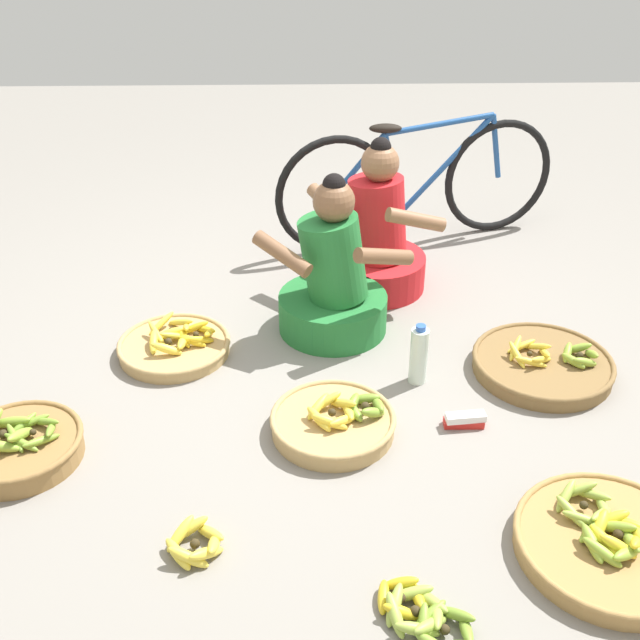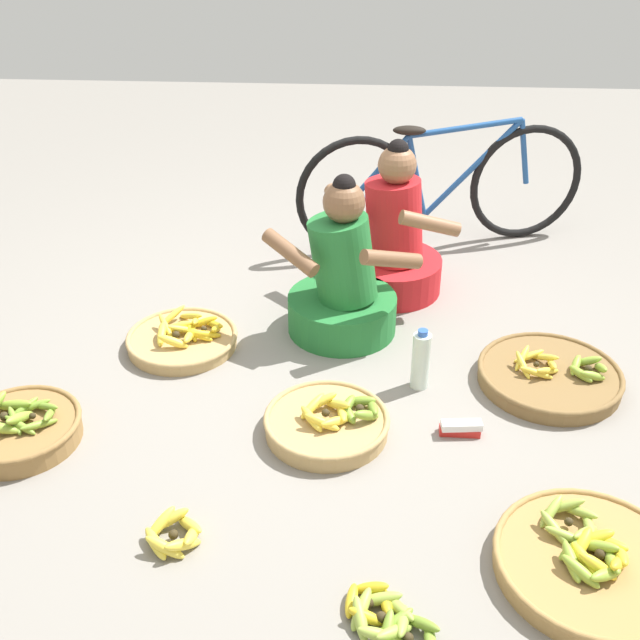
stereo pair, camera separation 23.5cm
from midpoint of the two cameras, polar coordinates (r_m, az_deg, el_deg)
name	(u,v)px [view 1 (the left image)]	position (r m, az deg, el deg)	size (l,w,h in m)	color
ground_plane	(319,363)	(3.45, -2.04, -3.30)	(10.00, 10.00, 0.00)	gray
vendor_woman_front	(333,283)	(3.57, -0.90, 2.74)	(0.74, 0.52, 0.79)	#237233
vendor_woman_behind	(377,242)	(3.95, 2.56, 5.82)	(0.68, 0.54, 0.81)	red
bicycle_leaning	(418,183)	(4.47, 5.85, 10.15)	(1.66, 0.48, 0.73)	black
banana_basket_near_bicycle	(19,446)	(3.17, -23.67, -8.68)	(0.48, 0.48, 0.18)	olive
banana_basket_near_vendor	(334,422)	(3.03, -1.17, -7.68)	(0.50, 0.50, 0.15)	tan
banana_basket_mid_right	(609,542)	(2.71, 18.49, -15.59)	(0.63, 0.63, 0.14)	#A87F47
banana_basket_front_right	(175,345)	(3.58, -12.68, -1.90)	(0.52, 0.52, 0.13)	tan
banana_basket_front_center	(543,364)	(3.48, 14.52, -3.23)	(0.62, 0.62, 0.14)	brown
loose_bananas_back_right	(195,543)	(2.65, -11.95, -16.11)	(0.22, 0.22, 0.10)	yellow
loose_bananas_back_left	(422,614)	(2.43, 4.74, -21.20)	(0.30, 0.30, 0.09)	#9EB747
water_bottle	(419,355)	(3.27, 5.38, -2.70)	(0.08, 0.08, 0.28)	silver
packet_carton_stack	(465,420)	(3.11, 8.65, -7.48)	(0.17, 0.07, 0.06)	red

